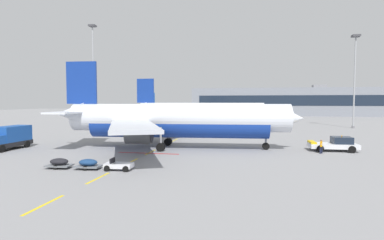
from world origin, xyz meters
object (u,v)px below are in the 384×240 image
Objects in this scene: airliner_far_center at (198,112)px; apron_light_mast_near at (93,64)px; baggage_train at (89,164)px; catering_truck at (9,137)px; ground_crew_worker at (321,146)px; apron_light_mast_far at (355,70)px; airliner_mid_left at (130,111)px; airliner_foreground at (175,120)px; pushback_tug at (335,144)px.

apron_light_mast_near reaches higher than airliner_far_center.
catering_truck is at bearing 151.55° from baggage_train.
catering_truck reaches higher than ground_crew_worker.
apron_light_mast_far is (39.72, 54.83, 13.68)m from baggage_train.
airliner_mid_left reaches higher than baggage_train.
apron_light_mast_near reaches higher than airliner_foreground.
airliner_far_center reaches higher than airliner_foreground.
pushback_tug is 3.38m from ground_crew_worker.
ground_crew_worker is (41.13, 4.56, -0.63)m from catering_truck.
apron_light_mast_near is (-28.66, 53.68, 16.57)m from baggage_train.
baggage_train is 0.31× the size of apron_light_mast_near.
ground_crew_worker is (23.99, 13.85, 0.49)m from baggage_train.
apron_light_mast_far reaches higher than airliner_mid_left.
pushback_tug is 0.24× the size of airliner_mid_left.
airliner_mid_left is 79.62m from ground_crew_worker.
airliner_far_center is at bearing 122.96° from ground_crew_worker.
airliner_mid_left is (-52.92, 58.80, 2.13)m from pushback_tug.
apron_light_mast_near is (-33.53, 39.10, 13.14)m from airliner_foreground.
ground_crew_worker is (21.59, -33.30, -2.95)m from airliner_far_center.
catering_truck is (-22.01, -5.29, -2.30)m from airliner_foreground.
airliner_foreground is at bearing -175.11° from pushback_tug.
airliner_foreground is 4.02× the size of baggage_train.
pushback_tug is at bearing 4.89° from airliner_foreground.
pushback_tug is 68.28m from apron_light_mast_near.
airliner_foreground is 15.74m from baggage_train.
baggage_train is (-26.21, -16.40, -0.38)m from pushback_tug.
airliner_mid_left is 25.78m from apron_light_mast_near.
airliner_foreground is 19.66× the size of ground_crew_worker.
airliner_foreground is 1.25× the size of apron_light_mast_near.
apron_light_mast_near reaches higher than ground_crew_worker.
airliner_far_center is at bearing -11.88° from apron_light_mast_near.
airliner_mid_left is 40.44m from airliner_far_center.
pushback_tug is at bearing -52.24° from airliner_far_center.
airliner_foreground is 19.36m from ground_crew_worker.
airliner_foreground is at bearing -62.49° from airliner_mid_left.
airliner_mid_left reaches higher than ground_crew_worker.
ground_crew_worker is (19.13, -0.73, -2.93)m from airliner_foreground.
apron_light_mast_far is at bearing 69.01° from ground_crew_worker.
apron_light_mast_near reaches higher than baggage_train.
airliner_far_center reaches higher than pushback_tug.
baggage_train is at bearing -92.91° from airliner_far_center.
airliner_foreground is 21.64m from pushback_tug.
baggage_train is 0.38× the size of apron_light_mast_far.
airliner_mid_left is 14.44× the size of ground_crew_worker.
ground_crew_worker reaches higher than baggage_train.
airliner_far_center reaches higher than airliner_mid_left.
airliner_mid_left is at bearing 109.56° from baggage_train.
airliner_far_center is at bearing 87.09° from baggage_train.
apron_light_mast_near reaches higher than airliner_mid_left.
airliner_foreground is 5.71× the size of pushback_tug.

